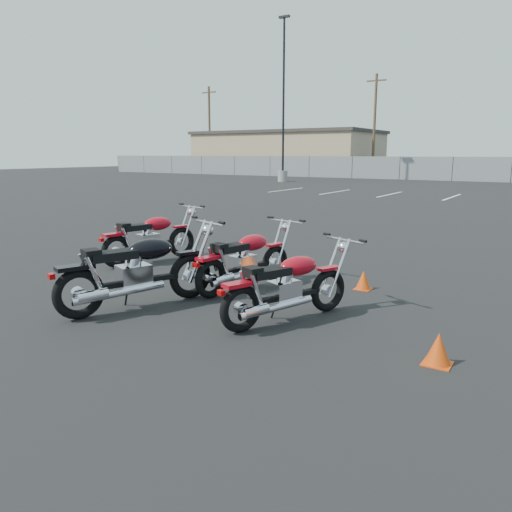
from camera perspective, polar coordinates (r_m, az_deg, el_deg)
The scene contains 13 objects.
ground at distance 6.71m, azimuth -4.21°, elevation -6.14°, with size 120.00×120.00×0.00m, color black.
motorcycle_front_red at distance 9.72m, azimuth -12.01°, elevation 2.07°, with size 0.94×2.11×1.04m.
motorcycle_second_black at distance 6.81m, azimuth -13.41°, elevation -1.67°, with size 1.30×2.27×1.13m.
motorcycle_third_red at distance 7.60m, azimuth -1.26°, elevation -0.42°, with size 0.83×2.05×1.00m.
motorcycle_rear_red at distance 6.13m, azimuth 3.60°, elevation -3.50°, with size 1.15×1.96×0.98m.
training_cone_near at distance 7.82m, azimuth 12.18°, elevation -2.70°, with size 0.25×0.25×0.29m.
training_cone_far at distance 5.30m, azimuth 20.11°, elevation -9.92°, with size 0.27×0.27×0.32m.
light_pole_west at distance 37.17m, azimuth 3.11°, elevation 13.19°, with size 0.80×0.70×11.39m.
chainlink_fence at distance 40.32m, azimuth 27.18°, elevation 8.76°, with size 80.06×0.06×1.80m.
tan_building_west at distance 53.74m, azimuth 3.65°, elevation 11.75°, with size 18.40×10.40×4.30m.
utility_pole_a at distance 55.66m, azimuth -5.34°, elevation 14.32°, with size 1.80×0.24×9.00m.
utility_pole_b at distance 47.89m, azimuth 13.39°, elevation 14.51°, with size 1.80×0.24×9.00m.
parking_line_stripes at distance 25.99m, azimuth 18.24°, elevation 6.56°, with size 15.12×4.00×0.01m.
Camera 1 is at (3.82, -5.13, 2.05)m, focal length 35.00 mm.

